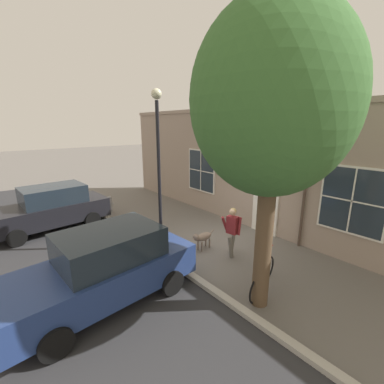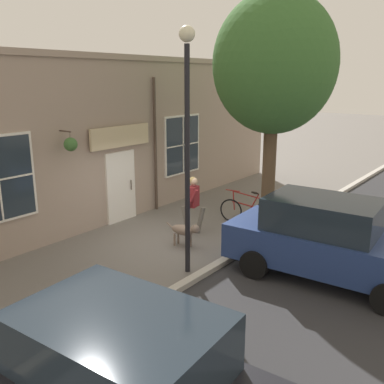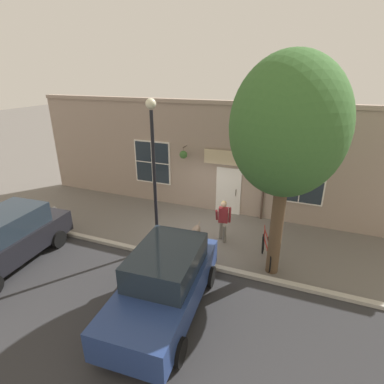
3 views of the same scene
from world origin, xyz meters
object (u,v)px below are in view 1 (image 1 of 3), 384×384
at_px(street_lamp, 158,150).
at_px(street_tree_by_curb, 274,105).
at_px(dog_on_leash, 203,237).
at_px(leaning_bicycle, 263,276).
at_px(fire_hydrant, 110,203).
at_px(parked_car_mid_block, 105,267).
at_px(parked_car_nearest_curb, 51,208).
at_px(pedestrian_walking, 232,228).

bearing_deg(street_lamp, street_tree_by_curb, 93.07).
height_order(dog_on_leash, street_tree_by_curb, street_tree_by_curb).
distance_m(dog_on_leash, street_lamp, 3.24).
height_order(dog_on_leash, leaning_bicycle, leaning_bicycle).
relative_size(street_lamp, fire_hydrant, 6.69).
bearing_deg(parked_car_mid_block, street_lamp, -148.33).
bearing_deg(leaning_bicycle, parked_car_nearest_curb, -68.06).
xyz_separation_m(dog_on_leash, street_lamp, (0.95, -1.08, 2.90)).
xyz_separation_m(dog_on_leash, parked_car_mid_block, (3.49, 0.49, 0.44)).
height_order(parked_car_nearest_curb, parked_car_mid_block, same).
relative_size(pedestrian_walking, fire_hydrant, 2.09).
distance_m(dog_on_leash, parked_car_mid_block, 3.55).
height_order(dog_on_leash, fire_hydrant, fire_hydrant).
bearing_deg(fire_hydrant, parked_car_mid_block, 66.95).
relative_size(street_tree_by_curb, parked_car_mid_block, 1.46).
xyz_separation_m(dog_on_leash, street_tree_by_curb, (0.74, 2.85, 4.02)).
bearing_deg(fire_hydrant, dog_on_leash, 97.60).
distance_m(street_lamp, fire_hydrant, 5.63).
height_order(parked_car_nearest_curb, street_lamp, street_lamp).
relative_size(pedestrian_walking, dog_on_leash, 1.54).
relative_size(parked_car_nearest_curb, fire_hydrant, 5.72).
distance_m(leaning_bicycle, fire_hydrant, 8.51).
relative_size(street_tree_by_curb, parked_car_nearest_curb, 1.46).
bearing_deg(parked_car_mid_block, fire_hydrant, -113.05).
bearing_deg(leaning_bicycle, parked_car_mid_block, -33.70).
height_order(pedestrian_walking, street_tree_by_curb, street_tree_by_curb).
bearing_deg(street_lamp, leaning_bicycle, 99.91).
bearing_deg(fire_hydrant, pedestrian_walking, 100.15).
xyz_separation_m(pedestrian_walking, parked_car_mid_block, (3.92, -0.42, -0.07)).
bearing_deg(parked_car_mid_block, leaning_bicycle, 146.30).
bearing_deg(dog_on_leash, parked_car_nearest_curb, -56.48).
relative_size(dog_on_leash, fire_hydrant, 1.36).
bearing_deg(parked_car_mid_block, pedestrian_walking, 173.85).
distance_m(pedestrian_walking, parked_car_mid_block, 3.95).
relative_size(dog_on_leash, parked_car_mid_block, 0.24).
distance_m(parked_car_mid_block, street_lamp, 3.87).
relative_size(dog_on_leash, street_tree_by_curb, 0.16).
xyz_separation_m(street_tree_by_curb, parked_car_mid_block, (2.75, -2.36, -3.58)).
relative_size(street_tree_by_curb, fire_hydrant, 8.35).
distance_m(pedestrian_walking, fire_hydrant, 6.92).
distance_m(dog_on_leash, parked_car_nearest_curb, 6.29).
bearing_deg(street_tree_by_curb, dog_on_leash, -104.52).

